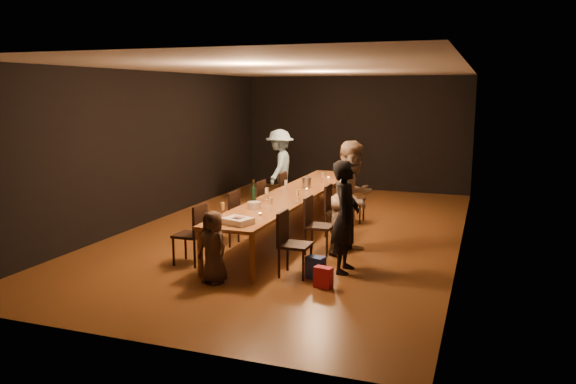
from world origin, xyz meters
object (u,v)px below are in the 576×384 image
(chair_right_0, at_px, (295,244))
(woman_tan, at_px, (353,197))
(birthday_cake, at_px, (238,221))
(chair_left_3, at_px, (274,194))
(ice_bucket, at_px, (307,183))
(chair_right_1, at_px, (319,225))
(chair_left_1, at_px, (224,218))
(plate_stack, at_px, (254,206))
(champagne_bottle, at_px, (254,190))
(chair_left_2, at_px, (252,204))
(man_blue, at_px, (280,167))
(chair_left_0, at_px, (189,234))
(table, at_px, (294,195))
(child, at_px, (213,247))
(chair_right_3, at_px, (353,199))
(chair_right_2, at_px, (338,211))
(woman_birthday, at_px, (346,217))

(chair_right_0, relative_size, woman_tan, 0.51)
(birthday_cake, bearing_deg, chair_right_0, 33.18)
(chair_left_3, xyz_separation_m, ice_bucket, (0.90, -0.59, 0.38))
(chair_right_1, relative_size, chair_left_1, 1.00)
(plate_stack, bearing_deg, champagne_bottle, 113.69)
(chair_left_1, height_order, chair_left_2, same)
(woman_tan, distance_m, man_blue, 4.12)
(chair_left_0, distance_m, champagne_bottle, 1.55)
(table, xyz_separation_m, birthday_cake, (0.07, -2.64, 0.09))
(table, relative_size, child, 5.95)
(table, height_order, man_blue, man_blue)
(chair_right_1, distance_m, chair_left_1, 1.70)
(chair_right_3, bearing_deg, ice_bucket, -53.63)
(chair_right_0, height_order, birthday_cake, chair_right_0)
(chair_right_0, height_order, chair_left_0, same)
(plate_stack, xyz_separation_m, champagne_bottle, (-0.28, 0.64, 0.12))
(birthday_cake, bearing_deg, chair_left_3, 119.71)
(champagne_bottle, distance_m, ice_bucket, 1.67)
(chair_right_1, height_order, chair_left_3, same)
(chair_right_2, height_order, ice_bucket, ice_bucket)
(chair_right_2, relative_size, chair_left_2, 1.00)
(chair_left_3, bearing_deg, chair_left_1, -180.00)
(child, bearing_deg, table, 108.84)
(chair_right_0, bearing_deg, plate_stack, -128.72)
(chair_left_2, distance_m, champagne_bottle, 1.19)
(man_blue, distance_m, ice_bucket, 2.09)
(child, bearing_deg, chair_right_3, 98.19)
(chair_left_0, bearing_deg, woman_birthday, -79.66)
(woman_tan, distance_m, birthday_cake, 2.10)
(plate_stack, distance_m, champagne_bottle, 0.71)
(ice_bucket, bearing_deg, chair_left_2, -145.83)
(chair_left_1, distance_m, chair_left_2, 1.20)
(chair_left_3, relative_size, champagne_bottle, 2.54)
(chair_right_0, distance_m, ice_bucket, 3.14)
(chair_right_0, xyz_separation_m, chair_left_2, (-1.70, 2.40, 0.00))
(chair_right_0, xyz_separation_m, chair_left_1, (-1.70, 1.20, 0.00))
(chair_right_2, distance_m, chair_left_3, 2.08)
(chair_right_1, xyz_separation_m, plate_stack, (-0.96, -0.43, 0.34))
(table, relative_size, birthday_cake, 13.06)
(chair_right_0, relative_size, chair_left_1, 1.00)
(child, bearing_deg, chair_left_2, 124.56)
(woman_birthday, bearing_deg, chair_left_1, 70.69)
(chair_right_1, xyz_separation_m, chair_left_3, (-1.70, 2.40, 0.00))
(chair_right_0, bearing_deg, chair_left_2, -144.69)
(man_blue, bearing_deg, chair_left_3, 8.49)
(chair_right_3, bearing_deg, chair_right_0, -0.00)
(chair_right_3, xyz_separation_m, champagne_bottle, (-1.24, -2.19, 0.47))
(chair_right_3, bearing_deg, woman_birthday, 11.07)
(table, xyz_separation_m, plate_stack, (-0.11, -1.63, 0.11))
(chair_left_1, relative_size, champagne_bottle, 2.54)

